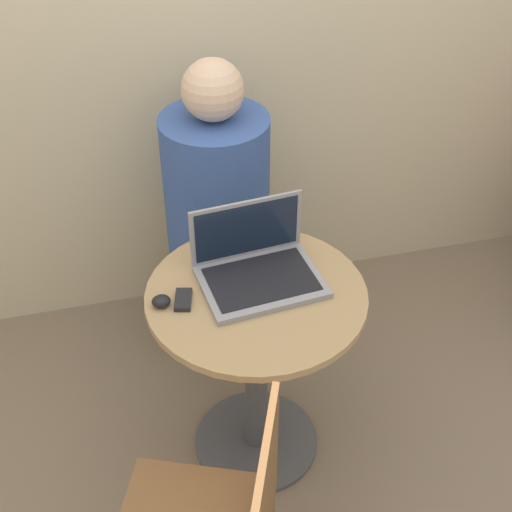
# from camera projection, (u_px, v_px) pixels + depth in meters

# --- Properties ---
(ground_plane) EXTENTS (12.00, 12.00, 0.00)m
(ground_plane) POSITION_uv_depth(u_px,v_px,m) (256.00, 442.00, 2.60)
(ground_plane) COLOR #7F6B56
(round_table) EXTENTS (0.67, 0.67, 0.73)m
(round_table) POSITION_uv_depth(u_px,v_px,m) (256.00, 346.00, 2.28)
(round_table) COLOR #4C4C51
(round_table) RESTS_ON ground_plane
(laptop) EXTENTS (0.39, 0.31, 0.22)m
(laptop) POSITION_uv_depth(u_px,v_px,m) (257.00, 266.00, 2.17)
(laptop) COLOR gray
(laptop) RESTS_ON round_table
(cell_phone) EXTENTS (0.07, 0.10, 0.02)m
(cell_phone) POSITION_uv_depth(u_px,v_px,m) (183.00, 300.00, 2.10)
(cell_phone) COLOR black
(cell_phone) RESTS_ON round_table
(computer_mouse) EXTENTS (0.06, 0.05, 0.03)m
(computer_mouse) POSITION_uv_depth(u_px,v_px,m) (161.00, 301.00, 2.09)
(computer_mouse) COLOR black
(computer_mouse) RESTS_ON round_table
(person_seated) EXTENTS (0.42, 0.61, 1.22)m
(person_seated) POSITION_uv_depth(u_px,v_px,m) (216.00, 228.00, 2.78)
(person_seated) COLOR #4C4742
(person_seated) RESTS_ON ground_plane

